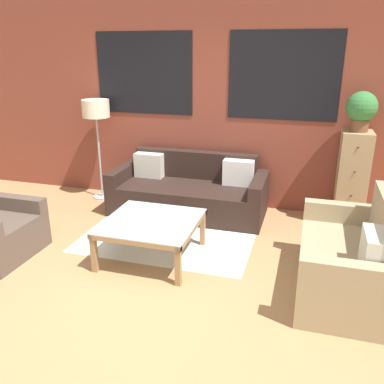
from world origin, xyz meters
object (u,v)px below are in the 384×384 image
at_px(coffee_table, 151,226).
at_px(potted_plant, 361,109).
at_px(couch_dark, 189,192).
at_px(settee_vintage, 351,261).
at_px(floor_lamp, 96,114).
at_px(drawer_cabinet, 352,179).

xyz_separation_m(coffee_table, potted_plant, (2.06, 1.56, 1.09)).
bearing_deg(couch_dark, settee_vintage, -36.20).
xyz_separation_m(couch_dark, coffee_table, (-0.01, -1.36, 0.09)).
height_order(coffee_table, floor_lamp, floor_lamp).
bearing_deg(settee_vintage, drawer_cabinet, 87.07).
relative_size(settee_vintage, coffee_table, 1.49).
xyz_separation_m(settee_vintage, drawer_cabinet, (0.08, 1.65, 0.29)).
bearing_deg(drawer_cabinet, floor_lamp, -179.51).
height_order(couch_dark, settee_vintage, settee_vintage).
relative_size(couch_dark, drawer_cabinet, 1.72).
relative_size(coffee_table, floor_lamp, 0.66).
bearing_deg(couch_dark, coffee_table, -90.24).
relative_size(floor_lamp, drawer_cabinet, 1.22).
relative_size(couch_dark, potted_plant, 4.38).
height_order(coffee_table, potted_plant, potted_plant).
relative_size(coffee_table, drawer_cabinet, 0.80).
bearing_deg(potted_plant, couch_dark, -174.34).
distance_m(coffee_table, potted_plant, 2.81).
height_order(settee_vintage, coffee_table, settee_vintage).
xyz_separation_m(settee_vintage, floor_lamp, (-3.40, 1.62, 0.95)).
distance_m(drawer_cabinet, potted_plant, 0.86).
relative_size(couch_dark, coffee_table, 2.15).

